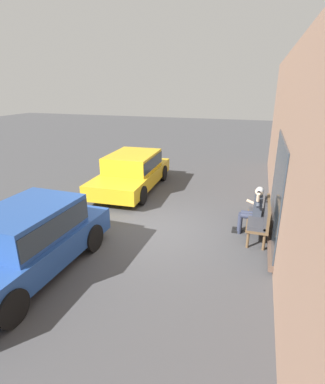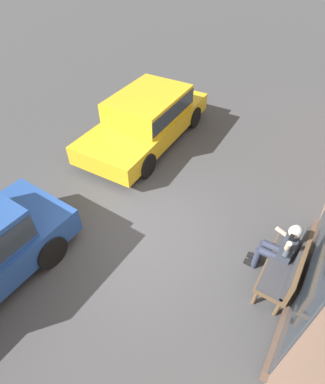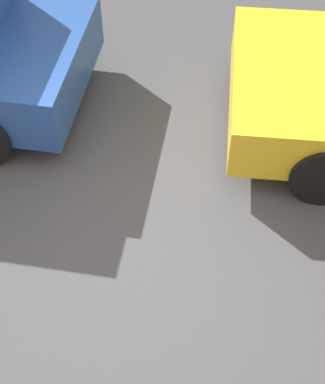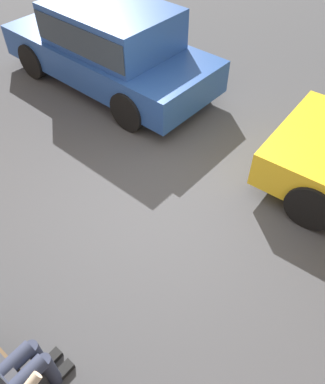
% 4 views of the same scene
% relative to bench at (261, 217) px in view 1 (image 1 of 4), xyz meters
% --- Properties ---
extents(ground_plane, '(60.00, 60.00, 0.00)m').
position_rel_bench_xyz_m(ground_plane, '(0.40, -2.90, -0.61)').
color(ground_plane, '#424244').
extents(building_facade, '(18.00, 0.51, 4.80)m').
position_rel_bench_xyz_m(building_facade, '(0.40, 0.50, 1.78)').
color(building_facade, '#93705B').
rests_on(building_facade, ground_plane).
extents(bench, '(1.44, 0.55, 1.05)m').
position_rel_bench_xyz_m(bench, '(0.00, 0.00, 0.00)').
color(bench, brown).
rests_on(bench, ground_plane).
extents(person_on_phone, '(0.73, 0.74, 1.38)m').
position_rel_bench_xyz_m(person_on_phone, '(-0.19, -0.23, 0.13)').
color(person_on_phone, '#2D3347').
rests_on(person_on_phone, ground_plane).
extents(parked_car_near, '(4.68, 2.15, 1.40)m').
position_rel_bench_xyz_m(parked_car_near, '(-2.75, -4.88, 0.16)').
color(parked_car_near, gold).
rests_on(parked_car_near, ground_plane).
extents(parked_car_mid, '(4.26, 1.92, 1.50)m').
position_rel_bench_xyz_m(parked_car_mid, '(3.14, -4.80, 0.21)').
color(parked_car_mid, '#23478E').
rests_on(parked_car_mid, ground_plane).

